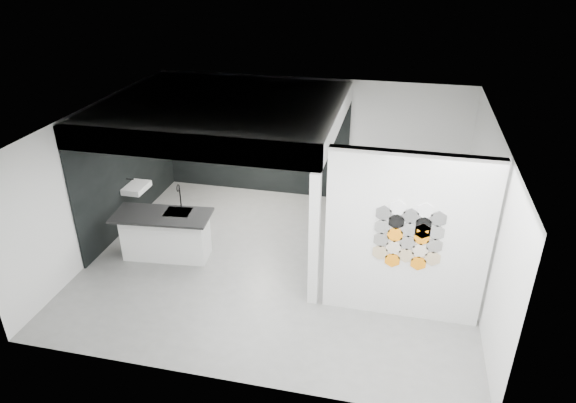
{
  "coord_description": "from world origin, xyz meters",
  "views": [
    {
      "loc": [
        1.95,
        -7.88,
        5.41
      ],
      "look_at": [
        0.1,
        0.3,
        1.15
      ],
      "focal_mm": 32.0,
      "sensor_mm": 36.0,
      "label": 1
    }
  ],
  "objects_px": {
    "partition_panel": "(406,239)",
    "glass_bowl": "(315,143)",
    "wall_basin": "(136,188)",
    "bottle_dark": "(256,137)",
    "stockpot": "(212,133)",
    "kettle": "(306,141)",
    "utensil_cup": "(218,135)",
    "glass_vase": "(315,142)",
    "kitchen_island": "(166,234)"
  },
  "relations": [
    {
      "from": "wall_basin",
      "to": "stockpot",
      "type": "xyz_separation_m",
      "value": [
        0.94,
        2.07,
        0.57
      ]
    },
    {
      "from": "stockpot",
      "to": "glass_vase",
      "type": "relative_size",
      "value": 1.92
    },
    {
      "from": "glass_vase",
      "to": "stockpot",
      "type": "bearing_deg",
      "value": 180.0
    },
    {
      "from": "partition_panel",
      "to": "glass_vase",
      "type": "height_order",
      "value": "partition_panel"
    },
    {
      "from": "glass_bowl",
      "to": "utensil_cup",
      "type": "height_order",
      "value": "utensil_cup"
    },
    {
      "from": "kitchen_island",
      "to": "bottle_dark",
      "type": "height_order",
      "value": "bottle_dark"
    },
    {
      "from": "utensil_cup",
      "to": "partition_panel",
      "type": "bearing_deg",
      "value": -41.34
    },
    {
      "from": "partition_panel",
      "to": "stockpot",
      "type": "relative_size",
      "value": 11.61
    },
    {
      "from": "wall_basin",
      "to": "stockpot",
      "type": "height_order",
      "value": "stockpot"
    },
    {
      "from": "partition_panel",
      "to": "glass_bowl",
      "type": "relative_size",
      "value": 22.62
    },
    {
      "from": "partition_panel",
      "to": "wall_basin",
      "type": "height_order",
      "value": "partition_panel"
    },
    {
      "from": "kitchen_island",
      "to": "utensil_cup",
      "type": "height_order",
      "value": "kitchen_island"
    },
    {
      "from": "bottle_dark",
      "to": "glass_vase",
      "type": "bearing_deg",
      "value": 0.0
    },
    {
      "from": "kettle",
      "to": "utensil_cup",
      "type": "distance_m",
      "value": 2.11
    },
    {
      "from": "stockpot",
      "to": "glass_vase",
      "type": "xyz_separation_m",
      "value": [
        2.45,
        0.0,
        -0.04
      ]
    },
    {
      "from": "stockpot",
      "to": "kettle",
      "type": "height_order",
      "value": "stockpot"
    },
    {
      "from": "glass_vase",
      "to": "kettle",
      "type": "bearing_deg",
      "value": 180.0
    },
    {
      "from": "stockpot",
      "to": "glass_bowl",
      "type": "distance_m",
      "value": 2.45
    },
    {
      "from": "glass_bowl",
      "to": "utensil_cup",
      "type": "distance_m",
      "value": 2.32
    },
    {
      "from": "wall_basin",
      "to": "utensil_cup",
      "type": "bearing_deg",
      "value": 62.56
    },
    {
      "from": "utensil_cup",
      "to": "bottle_dark",
      "type": "bearing_deg",
      "value": 0.0
    },
    {
      "from": "kettle",
      "to": "glass_bowl",
      "type": "relative_size",
      "value": 1.47
    },
    {
      "from": "wall_basin",
      "to": "bottle_dark",
      "type": "distance_m",
      "value": 2.94
    },
    {
      "from": "stockpot",
      "to": "glass_vase",
      "type": "distance_m",
      "value": 2.45
    },
    {
      "from": "glass_bowl",
      "to": "kitchen_island",
      "type": "bearing_deg",
      "value": -126.31
    },
    {
      "from": "kitchen_island",
      "to": "utensil_cup",
      "type": "xyz_separation_m",
      "value": [
        -0.03,
        3.12,
        0.89
      ]
    },
    {
      "from": "kitchen_island",
      "to": "kettle",
      "type": "bearing_deg",
      "value": 50.67
    },
    {
      "from": "stockpot",
      "to": "kettle",
      "type": "xyz_separation_m",
      "value": [
        2.24,
        0.0,
        -0.02
      ]
    },
    {
      "from": "partition_panel",
      "to": "stockpot",
      "type": "xyz_separation_m",
      "value": [
        -4.53,
        3.87,
        0.02
      ]
    },
    {
      "from": "glass_bowl",
      "to": "bottle_dark",
      "type": "height_order",
      "value": "bottle_dark"
    },
    {
      "from": "stockpot",
      "to": "glass_bowl",
      "type": "xyz_separation_m",
      "value": [
        2.45,
        0.0,
        -0.05
      ]
    },
    {
      "from": "stockpot",
      "to": "kettle",
      "type": "relative_size",
      "value": 1.33
    },
    {
      "from": "partition_panel",
      "to": "bottle_dark",
      "type": "bearing_deg",
      "value": 131.77
    },
    {
      "from": "bottle_dark",
      "to": "stockpot",
      "type": "bearing_deg",
      "value": 180.0
    },
    {
      "from": "utensil_cup",
      "to": "stockpot",
      "type": "bearing_deg",
      "value": 180.0
    },
    {
      "from": "wall_basin",
      "to": "glass_bowl",
      "type": "distance_m",
      "value": 4.0
    },
    {
      "from": "partition_panel",
      "to": "kettle",
      "type": "height_order",
      "value": "partition_panel"
    },
    {
      "from": "kitchen_island",
      "to": "bottle_dark",
      "type": "distance_m",
      "value": 3.37
    },
    {
      "from": "partition_panel",
      "to": "kettle",
      "type": "relative_size",
      "value": 15.4
    },
    {
      "from": "kettle",
      "to": "glass_vase",
      "type": "height_order",
      "value": "kettle"
    },
    {
      "from": "kettle",
      "to": "glass_bowl",
      "type": "xyz_separation_m",
      "value": [
        0.21,
        0.0,
        -0.03
      ]
    },
    {
      "from": "wall_basin",
      "to": "glass_vase",
      "type": "relative_size",
      "value": 4.77
    },
    {
      "from": "bottle_dark",
      "to": "kettle",
      "type": "bearing_deg",
      "value": 0.0
    },
    {
      "from": "partition_panel",
      "to": "glass_vase",
      "type": "xyz_separation_m",
      "value": [
        -2.08,
        3.87,
        -0.02
      ]
    },
    {
      "from": "wall_basin",
      "to": "bottle_dark",
      "type": "bearing_deg",
      "value": 45.73
    },
    {
      "from": "stockpot",
      "to": "bottle_dark",
      "type": "xyz_separation_m",
      "value": [
        1.08,
        0.0,
        -0.02
      ]
    },
    {
      "from": "glass_bowl",
      "to": "partition_panel",
      "type": "bearing_deg",
      "value": -61.77
    },
    {
      "from": "wall_basin",
      "to": "stockpot",
      "type": "distance_m",
      "value": 2.34
    },
    {
      "from": "bottle_dark",
      "to": "utensil_cup",
      "type": "distance_m",
      "value": 0.94
    },
    {
      "from": "stockpot",
      "to": "utensil_cup",
      "type": "distance_m",
      "value": 0.14
    }
  ]
}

